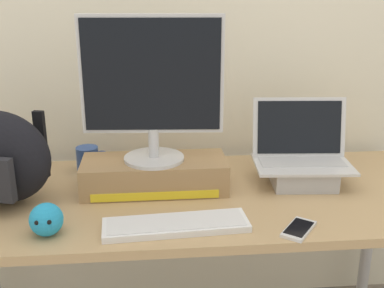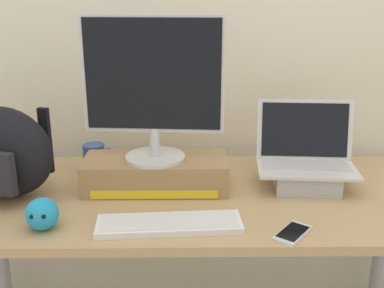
{
  "view_description": "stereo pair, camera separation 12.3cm",
  "coord_description": "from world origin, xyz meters",
  "px_view_note": "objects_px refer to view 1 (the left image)",
  "views": [
    {
      "loc": [
        -0.14,
        -1.51,
        1.41
      ],
      "look_at": [
        0.0,
        0.0,
        0.9
      ],
      "focal_mm": 44.43,
      "sensor_mm": 36.0,
      "label": 1
    },
    {
      "loc": [
        -0.02,
        -1.51,
        1.41
      ],
      "look_at": [
        0.0,
        0.0,
        0.9
      ],
      "focal_mm": 44.43,
      "sensor_mm": 36.0,
      "label": 2
    }
  ],
  "objects_px": {
    "open_laptop": "(301,166)",
    "toner_box_yellow": "(155,174)",
    "desktop_monitor": "(152,87)",
    "external_keyboard": "(176,225)",
    "cell_phone": "(299,229)",
    "coffee_mug": "(88,159)",
    "plush_toy": "(46,219)"
  },
  "relations": [
    {
      "from": "open_laptop",
      "to": "toner_box_yellow",
      "type": "bearing_deg",
      "value": -174.02
    },
    {
      "from": "desktop_monitor",
      "to": "external_keyboard",
      "type": "height_order",
      "value": "desktop_monitor"
    },
    {
      "from": "desktop_monitor",
      "to": "cell_phone",
      "type": "relative_size",
      "value": 3.37
    },
    {
      "from": "desktop_monitor",
      "to": "coffee_mug",
      "type": "relative_size",
      "value": 3.88
    },
    {
      "from": "external_keyboard",
      "to": "coffee_mug",
      "type": "bearing_deg",
      "value": 118.4
    },
    {
      "from": "coffee_mug",
      "to": "plush_toy",
      "type": "height_order",
      "value": "plush_toy"
    },
    {
      "from": "coffee_mug",
      "to": "cell_phone",
      "type": "xyz_separation_m",
      "value": [
        0.67,
        -0.54,
        -0.04
      ]
    },
    {
      "from": "desktop_monitor",
      "to": "cell_phone",
      "type": "xyz_separation_m",
      "value": [
        0.42,
        -0.34,
        -0.36
      ]
    },
    {
      "from": "toner_box_yellow",
      "to": "external_keyboard",
      "type": "height_order",
      "value": "toner_box_yellow"
    },
    {
      "from": "desktop_monitor",
      "to": "open_laptop",
      "type": "height_order",
      "value": "desktop_monitor"
    },
    {
      "from": "external_keyboard",
      "to": "cell_phone",
      "type": "xyz_separation_m",
      "value": [
        0.36,
        -0.05,
        -0.01
      ]
    },
    {
      "from": "open_laptop",
      "to": "plush_toy",
      "type": "xyz_separation_m",
      "value": [
        -0.85,
        -0.31,
        -0.01
      ]
    },
    {
      "from": "open_laptop",
      "to": "cell_phone",
      "type": "distance_m",
      "value": 0.38
    },
    {
      "from": "toner_box_yellow",
      "to": "coffee_mug",
      "type": "height_order",
      "value": "toner_box_yellow"
    },
    {
      "from": "open_laptop",
      "to": "cell_phone",
      "type": "height_order",
      "value": "open_laptop"
    },
    {
      "from": "open_laptop",
      "to": "cell_phone",
      "type": "bearing_deg",
      "value": -103.86
    },
    {
      "from": "coffee_mug",
      "to": "open_laptop",
      "type": "bearing_deg",
      "value": -13.22
    },
    {
      "from": "cell_phone",
      "to": "plush_toy",
      "type": "relative_size",
      "value": 1.5
    },
    {
      "from": "toner_box_yellow",
      "to": "coffee_mug",
      "type": "xyz_separation_m",
      "value": [
        -0.25,
        0.2,
        -0.01
      ]
    },
    {
      "from": "toner_box_yellow",
      "to": "external_keyboard",
      "type": "bearing_deg",
      "value": -78.97
    },
    {
      "from": "desktop_monitor",
      "to": "coffee_mug",
      "type": "xyz_separation_m",
      "value": [
        -0.25,
        0.2,
        -0.32
      ]
    },
    {
      "from": "desktop_monitor",
      "to": "external_keyboard",
      "type": "bearing_deg",
      "value": -74.7
    },
    {
      "from": "toner_box_yellow",
      "to": "desktop_monitor",
      "type": "relative_size",
      "value": 1.02
    },
    {
      "from": "coffee_mug",
      "to": "toner_box_yellow",
      "type": "bearing_deg",
      "value": -38.4
    },
    {
      "from": "desktop_monitor",
      "to": "cell_phone",
      "type": "bearing_deg",
      "value": -35.17
    },
    {
      "from": "open_laptop",
      "to": "cell_phone",
      "type": "xyz_separation_m",
      "value": [
        -0.12,
        -0.36,
        -0.06
      ]
    },
    {
      "from": "cell_phone",
      "to": "plush_toy",
      "type": "height_order",
      "value": "plush_toy"
    },
    {
      "from": "open_laptop",
      "to": "desktop_monitor",
      "type": "bearing_deg",
      "value": -173.9
    },
    {
      "from": "desktop_monitor",
      "to": "open_laptop",
      "type": "bearing_deg",
      "value": 5.96
    },
    {
      "from": "toner_box_yellow",
      "to": "external_keyboard",
      "type": "relative_size",
      "value": 1.14
    },
    {
      "from": "desktop_monitor",
      "to": "coffee_mug",
      "type": "height_order",
      "value": "desktop_monitor"
    },
    {
      "from": "plush_toy",
      "to": "desktop_monitor",
      "type": "bearing_deg",
      "value": 43.26
    }
  ]
}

